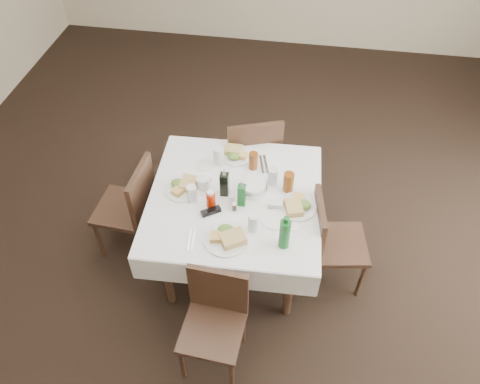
{
  "coord_description": "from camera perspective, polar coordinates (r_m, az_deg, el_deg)",
  "views": [
    {
      "loc": [
        0.41,
        -2.34,
        3.21
      ],
      "look_at": [
        0.05,
        -0.1,
        0.8
      ],
      "focal_mm": 35.0,
      "sensor_mm": 36.0,
      "label": 1
    }
  ],
  "objects": [
    {
      "name": "pepper_shaker",
      "position": [
        3.22,
        -0.69,
        -1.81
      ],
      "size": [
        0.03,
        0.03,
        0.07
      ],
      "color": "#382C1A",
      "rests_on": "dining_table"
    },
    {
      "name": "water_w",
      "position": [
        3.28,
        -5.9,
        -0.18
      ],
      "size": [
        0.07,
        0.07,
        0.13
      ],
      "color": "silver",
      "rests_on": "dining_table"
    },
    {
      "name": "water_s",
      "position": [
        3.08,
        1.69,
        -3.73
      ],
      "size": [
        0.08,
        0.08,
        0.14
      ],
      "color": "silver",
      "rests_on": "dining_table"
    },
    {
      "name": "dining_table",
      "position": [
        3.4,
        -0.62,
        -1.54
      ],
      "size": [
        1.28,
        1.28,
        0.76
      ],
      "color": "#301E12",
      "rests_on": "ground"
    },
    {
      "name": "iced_tea_a",
      "position": [
        3.49,
        1.63,
        3.82
      ],
      "size": [
        0.07,
        0.07,
        0.14
      ],
      "color": "brown",
      "rests_on": "dining_table"
    },
    {
      "name": "side_plate_a",
      "position": [
        3.56,
        -4.16,
        3.26
      ],
      "size": [
        0.14,
        0.14,
        0.01
      ],
      "color": "white",
      "rests_on": "dining_table"
    },
    {
      "name": "iced_tea_b",
      "position": [
        3.34,
        5.93,
        1.21
      ],
      "size": [
        0.08,
        0.08,
        0.16
      ],
      "color": "brown",
      "rests_on": "dining_table"
    },
    {
      "name": "coffee_mug",
      "position": [
        3.36,
        -4.54,
        1.01
      ],
      "size": [
        0.14,
        0.14,
        0.1
      ],
      "color": "white",
      "rests_on": "dining_table"
    },
    {
      "name": "ground_plane",
      "position": [
        3.99,
        -0.53,
        -6.81
      ],
      "size": [
        7.0,
        7.0,
        0.0
      ],
      "primitive_type": "plane",
      "color": "black"
    },
    {
      "name": "meal_east",
      "position": [
        3.26,
        7.0,
        -1.68
      ],
      "size": [
        0.27,
        0.27,
        0.06
      ],
      "color": "white",
      "rests_on": "dining_table"
    },
    {
      "name": "cutlery_s",
      "position": [
        3.09,
        -5.96,
        -5.92
      ],
      "size": [
        0.06,
        0.17,
        0.01
      ],
      "color": "silver",
      "rests_on": "dining_table"
    },
    {
      "name": "ketchup_bottle",
      "position": [
        3.23,
        -3.58,
        -0.9
      ],
      "size": [
        0.06,
        0.06,
        0.14
      ],
      "color": "#B41D02",
      "rests_on": "dining_table"
    },
    {
      "name": "sugar_caddy",
      "position": [
        3.25,
        4.31,
        -1.52
      ],
      "size": [
        0.1,
        0.06,
        0.05
      ],
      "color": "white",
      "rests_on": "dining_table"
    },
    {
      "name": "oil_cruet_dark",
      "position": [
        3.27,
        -1.91,
        1.05
      ],
      "size": [
        0.06,
        0.06,
        0.25
      ],
      "color": "black",
      "rests_on": "dining_table"
    },
    {
      "name": "green_bottle",
      "position": [
        2.97,
        5.48,
        -5.04
      ],
      "size": [
        0.07,
        0.07,
        0.27
      ],
      "color": "#136020",
      "rests_on": "dining_table"
    },
    {
      "name": "chair_east",
      "position": [
        3.5,
        10.78,
        -5.54
      ],
      "size": [
        0.46,
        0.46,
        0.85
      ],
      "color": "#301E12",
      "rests_on": "ground"
    },
    {
      "name": "chair_west",
      "position": [
        3.72,
        -12.95,
        -1.44
      ],
      "size": [
        0.45,
        0.45,
        0.89
      ],
      "color": "#301E12",
      "rests_on": "ground"
    },
    {
      "name": "meal_north",
      "position": [
        3.62,
        -0.56,
        4.67
      ],
      "size": [
        0.25,
        0.25,
        0.05
      ],
      "color": "white",
      "rests_on": "dining_table"
    },
    {
      "name": "cutlery_n",
      "position": [
        3.56,
        2.93,
        3.39
      ],
      "size": [
        0.1,
        0.21,
        0.01
      ],
      "color": "silver",
      "rests_on": "dining_table"
    },
    {
      "name": "salt_shaker",
      "position": [
        3.25,
        -1.06,
        -0.97
      ],
      "size": [
        0.04,
        0.04,
        0.09
      ],
      "color": "white",
      "rests_on": "dining_table"
    },
    {
      "name": "cutlery_w",
      "position": [
        3.48,
        -6.83,
        1.66
      ],
      "size": [
        0.17,
        0.1,
        0.01
      ],
      "color": "silver",
      "rests_on": "dining_table"
    },
    {
      "name": "side_plate_b",
      "position": [
        3.19,
        4.17,
        -3.35
      ],
      "size": [
        0.18,
        0.18,
        0.01
      ],
      "color": "white",
      "rests_on": "dining_table"
    },
    {
      "name": "oil_cruet_green",
      "position": [
        3.21,
        0.23,
        -0.27
      ],
      "size": [
        0.05,
        0.05,
        0.23
      ],
      "color": "#136020",
      "rests_on": "dining_table"
    },
    {
      "name": "bread_basket",
      "position": [
        3.35,
        1.66,
        0.6
      ],
      "size": [
        0.2,
        0.2,
        0.07
      ],
      "color": "silver",
      "rests_on": "dining_table"
    },
    {
      "name": "room_shell",
      "position": [
        2.81,
        -0.77,
        14.46
      ],
      "size": [
        6.04,
        7.04,
        2.8
      ],
      "color": "beige",
      "rests_on": "ground"
    },
    {
      "name": "chair_north",
      "position": [
        3.98,
        1.49,
        4.58
      ],
      "size": [
        0.57,
        0.57,
        0.94
      ],
      "color": "#301E12",
      "rests_on": "ground"
    },
    {
      "name": "water_e",
      "position": [
        3.39,
        4.03,
        1.96
      ],
      "size": [
        0.07,
        0.07,
        0.14
      ],
      "color": "silver",
      "rests_on": "dining_table"
    },
    {
      "name": "water_n",
      "position": [
        3.53,
        -2.61,
        4.43
      ],
      "size": [
        0.08,
        0.08,
        0.15
      ],
      "color": "silver",
      "rests_on": "dining_table"
    },
    {
      "name": "meal_south",
      "position": [
        3.06,
        -1.58,
        -5.51
      ],
      "size": [
        0.3,
        0.3,
        0.06
      ],
      "color": "white",
      "rests_on": "dining_table"
    },
    {
      "name": "meal_west",
      "position": [
        3.39,
        -6.9,
        0.69
      ],
      "size": [
        0.27,
        0.27,
        0.06
      ],
      "color": "white",
      "rests_on": "dining_table"
    },
    {
      "name": "chair_south",
      "position": [
        3.12,
        -3.03,
        -14.69
      ],
      "size": [
        0.42,
        0.42,
        0.83
      ],
      "color": "#301E12",
      "rests_on": "ground"
    },
    {
      "name": "cutlery_e",
      "position": [
        3.16,
        5.73,
        -4.27
      ],
      "size": [
        0.16,
        0.04,
        0.01
      ],
      "color": "silver",
      "rests_on": "dining_table"
    },
    {
      "name": "sunglasses",
      "position": [
        3.22,
        -3.58,
        -2.36
      ],
      "size": [
        0.14,
        0.11,
        0.03
      ],
      "color": "black",
      "rests_on": "dining_table"
    }
  ]
}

